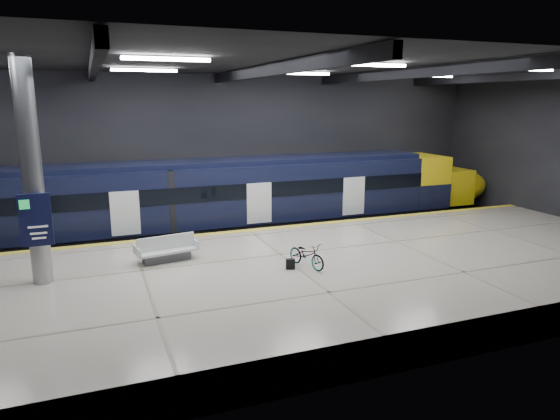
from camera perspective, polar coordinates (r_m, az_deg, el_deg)
ground at (r=19.80m, az=-0.97°, el=-7.32°), size 30.00×30.00×0.00m
room_shell at (r=18.66m, az=-1.04°, el=9.45°), size 30.10×16.10×8.05m
platform at (r=17.42m, az=1.87°, el=-8.20°), size 30.00×11.00×1.10m
safety_strip at (r=21.96m, az=-3.44°, el=-2.32°), size 30.00×0.40×0.01m
rails at (r=24.78m, az=-5.33°, el=-3.10°), size 30.00×1.52×0.16m
train at (r=24.24m, az=-6.16°, el=1.34°), size 29.40×2.84×3.79m
bench at (r=18.17m, az=-12.86°, el=-4.71°), size 2.24×1.22×0.94m
bicycle at (r=17.10m, az=3.07°, el=-5.11°), size 1.10×1.77×0.88m
pannier_bag at (r=16.96m, az=1.20°, el=-6.18°), size 0.34×0.26×0.35m
info_column at (r=16.72m, az=-26.45°, el=3.48°), size 0.90×0.78×6.90m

